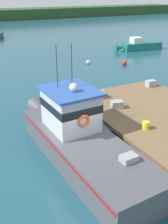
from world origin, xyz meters
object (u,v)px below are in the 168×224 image
object	(u,v)px
bait_bucket	(146,125)
mooring_buoy_outer	(88,62)
mooring_buoy_channel_marker	(124,63)
crate_stack_mid_dock	(99,95)
moored_boat_mid_harbor	(139,46)
crate_single_by_cleat	(117,105)
main_fishing_boat	(78,137)
crate_single_far	(151,83)

from	to	relation	value
bait_bucket	mooring_buoy_outer	xyz separation A→B (m)	(5.22, 15.31, -1.17)
mooring_buoy_channel_marker	crate_stack_mid_dock	bearing A→B (deg)	-131.91
crate_stack_mid_dock	bait_bucket	size ratio (longest dim) A/B	1.76
moored_boat_mid_harbor	mooring_buoy_channel_marker	distance (m)	7.87
crate_stack_mid_dock	crate_single_by_cleat	size ratio (longest dim) A/B	1.00
main_fishing_boat	mooring_buoy_outer	bearing A→B (deg)	60.56
bait_bucket	main_fishing_boat	bearing A→B (deg)	160.55
crate_stack_mid_dock	crate_single_by_cleat	distance (m)	1.65
mooring_buoy_channel_marker	mooring_buoy_outer	bearing A→B (deg)	145.19
crate_stack_mid_dock	crate_single_by_cleat	world-z (taller)	crate_stack_mid_dock
main_fishing_boat	mooring_buoy_outer	world-z (taller)	main_fishing_boat
crate_single_by_cleat	mooring_buoy_outer	xyz separation A→B (m)	(5.08, 12.81, -1.19)
main_fishing_boat	moored_boat_mid_harbor	size ratio (longest dim) A/B	1.60
crate_stack_mid_dock	mooring_buoy_channel_marker	world-z (taller)	crate_stack_mid_dock
crate_stack_mid_dock	mooring_buoy_channel_marker	bearing A→B (deg)	48.09
main_fishing_boat	crate_single_by_cleat	xyz separation A→B (m)	(2.99, 1.49, 0.39)
crate_single_by_cleat	bait_bucket	world-z (taller)	crate_single_by_cleat
crate_single_by_cleat	moored_boat_mid_harbor	world-z (taller)	crate_single_by_cleat
crate_stack_mid_dock	bait_bucket	xyz separation A→B (m)	(-0.02, -4.15, -0.04)
crate_single_far	bait_bucket	size ratio (longest dim) A/B	1.76
moored_boat_mid_harbor	mooring_buoy_outer	size ratio (longest dim) A/B	15.45
crate_stack_mid_dock	bait_bucket	distance (m)	4.15
crate_stack_mid_dock	crate_single_far	size ratio (longest dim) A/B	1.00
mooring_buoy_channel_marker	mooring_buoy_outer	world-z (taller)	mooring_buoy_channel_marker
crate_single_far	moored_boat_mid_harbor	world-z (taller)	crate_single_far
moored_boat_mid_harbor	mooring_buoy_channel_marker	bearing A→B (deg)	-137.57
crate_stack_mid_dock	mooring_buoy_outer	xyz separation A→B (m)	(5.20, 11.17, -1.21)
crate_single_by_cleat	crate_single_far	bearing A→B (deg)	26.49
crate_single_by_cleat	bait_bucket	xyz separation A→B (m)	(-0.14, -2.50, -0.02)
crate_single_by_cleat	mooring_buoy_channel_marker	bearing A→B (deg)	53.17
crate_single_by_cleat	mooring_buoy_channel_marker	size ratio (longest dim) A/B	1.21
crate_single_far	bait_bucket	xyz separation A→B (m)	(-3.97, -4.41, -0.02)
mooring_buoy_outer	main_fishing_boat	bearing A→B (deg)	-119.44
crate_stack_mid_dock	mooring_buoy_channel_marker	xyz separation A→B (m)	(8.17, 9.10, -1.16)
mooring_buoy_outer	bait_bucket	bearing A→B (deg)	-108.83
main_fishing_boat	crate_single_far	size ratio (longest dim) A/B	16.47
main_fishing_boat	bait_bucket	size ratio (longest dim) A/B	29.07
crate_single_by_cleat	mooring_buoy_channel_marker	xyz separation A→B (m)	(8.05, 10.75, -1.14)
mooring_buoy_channel_marker	mooring_buoy_outer	size ratio (longest dim) A/B	1.25
mooring_buoy_channel_marker	crate_single_far	bearing A→B (deg)	-115.53
crate_single_far	crate_single_by_cleat	size ratio (longest dim) A/B	1.00
main_fishing_boat	crate_stack_mid_dock	distance (m)	4.27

